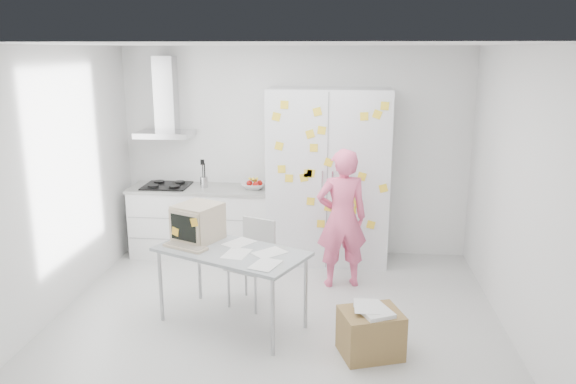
# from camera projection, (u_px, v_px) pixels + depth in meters

# --- Properties ---
(floor) EXTENTS (4.50, 4.00, 0.02)m
(floor) POSITION_uv_depth(u_px,v_px,m) (277.00, 318.00, 5.74)
(floor) COLOR silver
(floor) RESTS_ON ground
(walls) EXTENTS (4.52, 4.01, 2.70)m
(walls) POSITION_uv_depth(u_px,v_px,m) (284.00, 173.00, 6.10)
(walls) COLOR white
(walls) RESTS_ON ground
(ceiling) EXTENTS (4.50, 4.00, 0.02)m
(ceiling) POSITION_uv_depth(u_px,v_px,m) (275.00, 44.00, 5.07)
(ceiling) COLOR white
(ceiling) RESTS_ON walls
(counter_run) EXTENTS (1.84, 0.63, 1.28)m
(counter_run) POSITION_uv_depth(u_px,v_px,m) (202.00, 220.00, 7.38)
(counter_run) COLOR white
(counter_run) RESTS_ON ground
(range_hood) EXTENTS (0.70, 0.48, 1.01)m
(range_hood) POSITION_uv_depth(u_px,v_px,m) (166.00, 105.00, 7.18)
(range_hood) COLOR silver
(range_hood) RESTS_ON walls
(tall_cabinet) EXTENTS (1.50, 0.68, 2.20)m
(tall_cabinet) POSITION_uv_depth(u_px,v_px,m) (328.00, 177.00, 7.03)
(tall_cabinet) COLOR silver
(tall_cabinet) RESTS_ON ground
(person) EXTENTS (0.66, 0.51, 1.61)m
(person) POSITION_uv_depth(u_px,v_px,m) (342.00, 218.00, 6.33)
(person) COLOR #F65F8A
(person) RESTS_ON ground
(desk) EXTENTS (1.61, 1.26, 1.15)m
(desk) POSITION_uv_depth(u_px,v_px,m) (209.00, 235.00, 5.56)
(desk) COLOR #91979B
(desk) RESTS_ON ground
(chair) EXTENTS (0.54, 0.54, 0.91)m
(chair) POSITION_uv_depth(u_px,v_px,m) (254.00, 257.00, 5.96)
(chair) COLOR #B3B3B1
(chair) RESTS_ON ground
(cardboard_box) EXTENTS (0.62, 0.56, 0.45)m
(cardboard_box) POSITION_uv_depth(u_px,v_px,m) (371.00, 332.00, 4.98)
(cardboard_box) COLOR olive
(cardboard_box) RESTS_ON ground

